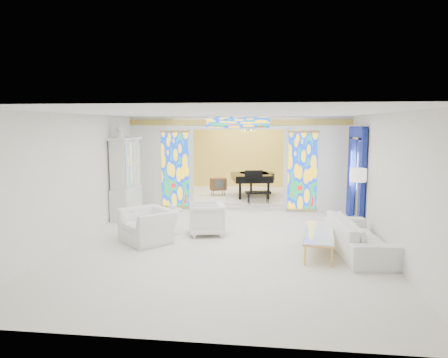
# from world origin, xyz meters

# --- Properties ---
(floor) EXTENTS (12.00, 12.00, 0.00)m
(floor) POSITION_xyz_m (0.00, 0.00, 0.00)
(floor) COLOR silver
(floor) RESTS_ON ground
(ceiling) EXTENTS (7.00, 12.00, 0.02)m
(ceiling) POSITION_xyz_m (0.00, 0.00, 3.00)
(ceiling) COLOR white
(ceiling) RESTS_ON wall_back
(wall_back) EXTENTS (7.00, 0.02, 3.00)m
(wall_back) POSITION_xyz_m (0.00, 6.00, 1.50)
(wall_back) COLOR white
(wall_back) RESTS_ON floor
(wall_front) EXTENTS (7.00, 0.02, 3.00)m
(wall_front) POSITION_xyz_m (0.00, -6.00, 1.50)
(wall_front) COLOR white
(wall_front) RESTS_ON floor
(wall_left) EXTENTS (0.02, 12.00, 3.00)m
(wall_left) POSITION_xyz_m (-3.50, 0.00, 1.50)
(wall_left) COLOR white
(wall_left) RESTS_ON floor
(wall_right) EXTENTS (0.02, 12.00, 3.00)m
(wall_right) POSITION_xyz_m (3.50, 0.00, 1.50)
(wall_right) COLOR white
(wall_right) RESTS_ON floor
(partition_wall) EXTENTS (7.00, 0.22, 3.00)m
(partition_wall) POSITION_xyz_m (0.00, 2.00, 1.65)
(partition_wall) COLOR white
(partition_wall) RESTS_ON floor
(stained_glass_left) EXTENTS (0.90, 0.04, 2.40)m
(stained_glass_left) POSITION_xyz_m (-2.03, 1.89, 1.30)
(stained_glass_left) COLOR gold
(stained_glass_left) RESTS_ON partition_wall
(stained_glass_right) EXTENTS (0.90, 0.04, 2.40)m
(stained_glass_right) POSITION_xyz_m (2.03, 1.89, 1.30)
(stained_glass_right) COLOR gold
(stained_glass_right) RESTS_ON partition_wall
(stained_glass_transom) EXTENTS (2.00, 0.04, 0.34)m
(stained_glass_transom) POSITION_xyz_m (0.00, 1.89, 2.82)
(stained_glass_transom) COLOR gold
(stained_glass_transom) RESTS_ON partition_wall
(alcove_platform) EXTENTS (6.80, 3.80, 0.18)m
(alcove_platform) POSITION_xyz_m (0.00, 4.10, 0.09)
(alcove_platform) COLOR silver
(alcove_platform) RESTS_ON floor
(gold_curtain_back) EXTENTS (6.70, 0.10, 2.90)m
(gold_curtain_back) POSITION_xyz_m (0.00, 5.88, 1.50)
(gold_curtain_back) COLOR gold
(gold_curtain_back) RESTS_ON wall_back
(chandelier) EXTENTS (0.48, 0.48, 0.30)m
(chandelier) POSITION_xyz_m (0.20, 4.00, 2.55)
(chandelier) COLOR gold
(chandelier) RESTS_ON ceiling
(blue_drapes) EXTENTS (0.14, 1.85, 2.65)m
(blue_drapes) POSITION_xyz_m (3.40, 0.70, 1.58)
(blue_drapes) COLOR navy
(blue_drapes) RESTS_ON wall_right
(china_cabinet) EXTENTS (0.56, 1.46, 2.72)m
(china_cabinet) POSITION_xyz_m (-3.22, 0.60, 1.17)
(china_cabinet) COLOR silver
(china_cabinet) RESTS_ON floor
(armchair_left) EXTENTS (1.57, 1.57, 0.77)m
(armchair_left) POSITION_xyz_m (-1.81, -1.79, 0.39)
(armchair_left) COLOR white
(armchair_left) RESTS_ON floor
(armchair_right) EXTENTS (1.04, 1.02, 0.80)m
(armchair_right) POSITION_xyz_m (-0.55, -1.00, 0.40)
(armchair_right) COLOR white
(armchair_right) RESTS_ON floor
(sofa) EXTENTS (1.19, 2.57, 0.73)m
(sofa) POSITION_xyz_m (2.95, -2.05, 0.36)
(sofa) COLOR white
(sofa) RESTS_ON floor
(side_table) EXTENTS (0.55, 0.55, 0.63)m
(side_table) POSITION_xyz_m (-1.41, -1.04, 0.41)
(side_table) COLOR silver
(side_table) RESTS_ON floor
(vase) EXTENTS (0.18, 0.18, 0.19)m
(vase) POSITION_xyz_m (-1.41, -1.04, 0.73)
(vase) COLOR silver
(vase) RESTS_ON side_table
(coffee_table) EXTENTS (0.86, 2.05, 0.44)m
(coffee_table) POSITION_xyz_m (2.10, -2.08, 0.41)
(coffee_table) COLOR white
(coffee_table) RESTS_ON floor
(floor_lamp) EXTENTS (0.43, 0.43, 1.67)m
(floor_lamp) POSITION_xyz_m (3.20, -0.52, 1.42)
(floor_lamp) COLOR gold
(floor_lamp) RESTS_ON floor
(grand_piano) EXTENTS (1.76, 2.71, 1.00)m
(grand_piano) POSITION_xyz_m (0.45, 3.68, 0.85)
(grand_piano) COLOR black
(grand_piano) RESTS_ON alcove_platform
(tv_console) EXTENTS (0.65, 0.56, 0.63)m
(tv_console) POSITION_xyz_m (-0.86, 3.60, 0.59)
(tv_console) COLOR brown
(tv_console) RESTS_ON alcove_platform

